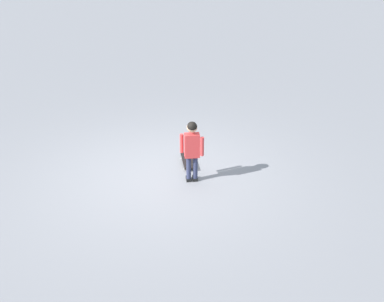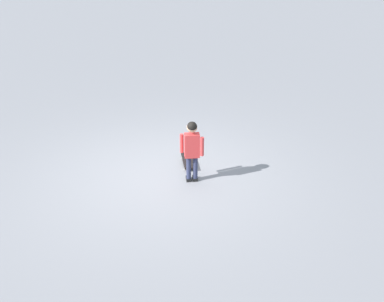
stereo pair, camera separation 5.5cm
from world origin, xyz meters
TOP-DOWN VIEW (x-y plane):
  - ground_plane at (0.00, 0.00)m, footprint 50.00×50.00m
  - child_person at (0.48, -0.29)m, footprint 0.36×0.24m
  - skateboard at (0.52, 0.33)m, footprint 0.22×0.64m

SIDE VIEW (x-z plane):
  - ground_plane at x=0.00m, z-range 0.00..0.00m
  - skateboard at x=0.52m, z-range 0.02..0.10m
  - child_person at x=0.48m, z-range 0.13..1.19m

